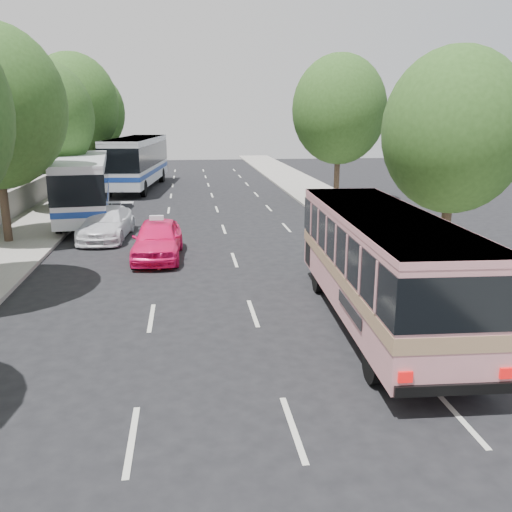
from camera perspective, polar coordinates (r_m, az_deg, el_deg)
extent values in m
plane|color=black|center=(12.02, -2.78, -12.94)|extent=(120.00, 120.00, 0.00)
cube|color=#9E998E|center=(32.06, -21.18, 3.78)|extent=(4.00, 90.00, 0.15)
cube|color=#9E998E|center=(32.48, 9.43, 4.68)|extent=(4.00, 90.00, 0.12)
cube|color=#9E998E|center=(32.41, -24.41, 5.05)|extent=(0.30, 90.00, 1.50)
cylinder|color=#38281E|center=(26.13, -24.98, 5.21)|extent=(0.36, 0.36, 3.80)
cylinder|color=#38281E|center=(33.77, -20.83, 7.20)|extent=(0.36, 0.36, 3.50)
ellipsoid|color=#2A4C1B|center=(33.55, -21.41, 13.43)|extent=(5.52, 5.52, 6.35)
sphere|color=#2A4C1B|center=(33.18, -21.02, 15.37)|extent=(3.59, 3.59, 3.59)
cylinder|color=#38281E|center=(41.51, -18.24, 8.98)|extent=(0.36, 0.36, 3.99)
ellipsoid|color=#2A4C1B|center=(41.36, -18.72, 14.76)|extent=(6.30, 6.30, 7.24)
sphere|color=#2A4C1B|center=(41.03, -18.38, 16.56)|extent=(4.09, 4.09, 4.09)
cylinder|color=#38281E|center=(49.41, -16.78, 9.72)|extent=(0.36, 0.36, 3.72)
ellipsoid|color=#2A4C1B|center=(49.27, -17.12, 14.26)|extent=(5.88, 5.88, 6.76)
sphere|color=#2A4C1B|center=(48.93, -16.80, 15.67)|extent=(3.82, 3.82, 3.82)
cylinder|color=#38281E|center=(21.28, 19.34, 3.11)|extent=(0.36, 0.36, 3.23)
ellipsoid|color=#2A4C1B|center=(20.92, 20.14, 12.27)|extent=(5.10, 5.10, 5.87)
sphere|color=#2A4C1B|center=(20.84, 21.79, 14.93)|extent=(3.32, 3.31, 3.31)
cylinder|color=#38281E|center=(36.18, 8.51, 8.66)|extent=(0.36, 0.36, 3.80)
ellipsoid|color=#2A4C1B|center=(35.99, 8.75, 15.00)|extent=(6.00, 6.00, 6.90)
sphere|color=#2A4C1B|center=(35.85, 9.61, 16.89)|extent=(3.90, 3.90, 3.90)
cube|color=pink|center=(14.81, 12.92, -0.48)|extent=(2.88, 9.77, 2.59)
cube|color=#9E7A59|center=(14.89, 12.86, -1.59)|extent=(2.92, 9.79, 0.34)
cube|color=black|center=(14.70, 13.03, 1.31)|extent=(2.94, 9.80, 1.06)
cube|color=pink|center=(14.55, 13.20, 4.16)|extent=(2.90, 9.79, 0.15)
cylinder|color=black|center=(17.60, 6.62, -2.17)|extent=(0.34, 1.02, 1.00)
cylinder|color=black|center=(18.13, 13.20, -1.98)|extent=(0.34, 1.02, 1.00)
cylinder|color=black|center=(11.99, 12.34, -10.69)|extent=(0.34, 1.02, 1.00)
cylinder|color=black|center=(12.74, 21.62, -9.86)|extent=(0.34, 1.02, 1.00)
imported|color=#FF1668|center=(21.88, -10.32, 1.75)|extent=(2.03, 4.63, 1.55)
imported|color=white|center=(25.98, -15.43, 3.34)|extent=(2.41, 5.05, 1.42)
cube|color=silver|center=(30.97, -17.67, 7.24)|extent=(3.73, 11.45, 2.86)
cube|color=black|center=(30.93, -17.72, 7.88)|extent=(3.78, 11.49, 1.41)
cube|color=navy|center=(31.06, -17.57, 5.91)|extent=(3.77, 11.48, 0.28)
cube|color=silver|center=(30.84, -17.87, 9.75)|extent=(3.75, 11.47, 0.13)
cylinder|color=black|center=(34.75, -18.92, 5.49)|extent=(0.42, 1.06, 1.03)
cylinder|color=black|center=(34.64, -15.47, 5.72)|extent=(0.42, 1.06, 1.03)
cylinder|color=black|center=(27.39, -20.04, 3.12)|extent=(0.42, 1.06, 1.03)
cylinder|color=black|center=(27.25, -15.66, 3.41)|extent=(0.42, 1.06, 1.03)
cube|color=silver|center=(43.37, -12.41, 9.90)|extent=(4.12, 13.16, 3.29)
cube|color=black|center=(43.34, -12.44, 10.43)|extent=(4.17, 13.20, 1.62)
cube|color=navy|center=(43.45, -12.35, 8.80)|extent=(4.16, 13.19, 0.32)
cube|color=silver|center=(43.28, -12.52, 11.97)|extent=(4.14, 13.19, 0.15)
cylinder|color=black|center=(47.77, -12.83, 8.30)|extent=(0.47, 1.22, 1.19)
cylinder|color=black|center=(47.34, -9.89, 8.39)|extent=(0.47, 1.22, 1.19)
cylinder|color=black|center=(39.40, -15.28, 6.87)|extent=(0.47, 1.22, 1.19)
cylinder|color=black|center=(38.88, -11.75, 6.98)|extent=(0.47, 1.22, 1.19)
cube|color=silver|center=(21.70, -10.42, 3.98)|extent=(0.56, 0.20, 0.18)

